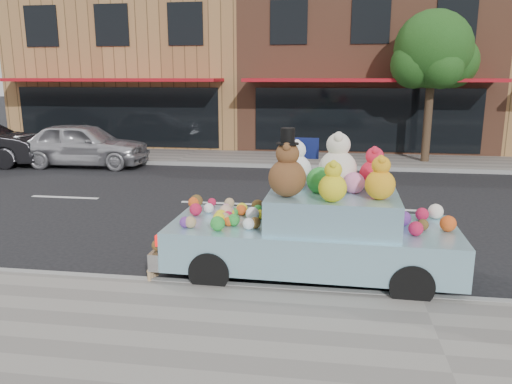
# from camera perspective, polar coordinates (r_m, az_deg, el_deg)

# --- Properties ---
(ground) EXTENTS (120.00, 120.00, 0.00)m
(ground) POSITION_cam_1_polar(r_m,az_deg,el_deg) (12.03, 14.47, -1.96)
(ground) COLOR black
(ground) RESTS_ON ground
(near_sidewalk) EXTENTS (60.00, 3.00, 0.12)m
(near_sidewalk) POSITION_cam_1_polar(r_m,az_deg,el_deg) (6.02, 20.75, -17.52)
(near_sidewalk) COLOR gray
(near_sidewalk) RESTS_ON ground
(far_sidewalk) EXTENTS (60.00, 3.00, 0.12)m
(far_sidewalk) POSITION_cam_1_polar(r_m,az_deg,el_deg) (18.35, 12.52, 3.45)
(far_sidewalk) COLOR gray
(far_sidewalk) RESTS_ON ground
(near_kerb) EXTENTS (60.00, 0.12, 0.13)m
(near_kerb) POSITION_cam_1_polar(r_m,az_deg,el_deg) (7.32, 18.34, -11.58)
(near_kerb) COLOR gray
(near_kerb) RESTS_ON ground
(far_kerb) EXTENTS (60.00, 0.12, 0.13)m
(far_kerb) POSITION_cam_1_polar(r_m,az_deg,el_deg) (16.88, 12.84, 2.63)
(far_kerb) COLOR gray
(far_kerb) RESTS_ON ground
(storefront_left) EXTENTS (10.00, 9.80, 7.30)m
(storefront_left) POSITION_cam_1_polar(r_m,az_deg,el_deg) (25.10, -12.10, 14.21)
(storefront_left) COLOR #9F7242
(storefront_left) RESTS_ON ground
(storefront_mid) EXTENTS (10.00, 9.80, 7.30)m
(storefront_mid) POSITION_cam_1_polar(r_m,az_deg,el_deg) (23.58, 12.10, 14.30)
(storefront_mid) COLOR brown
(storefront_mid) RESTS_ON ground
(street_tree) EXTENTS (3.00, 2.70, 5.22)m
(street_tree) POSITION_cam_1_polar(r_m,az_deg,el_deg) (18.43, 19.59, 14.41)
(street_tree) COLOR #38281C
(street_tree) RESTS_ON ground
(car_silver) EXTENTS (4.49, 1.93, 1.51)m
(car_silver) POSITION_cam_1_polar(r_m,az_deg,el_deg) (18.16, -19.14, 5.16)
(car_silver) COLOR silver
(car_silver) RESTS_ON ground
(art_car) EXTENTS (4.52, 1.86, 2.34)m
(art_car) POSITION_cam_1_polar(r_m,az_deg,el_deg) (7.65, 6.60, -3.95)
(art_car) COLOR black
(art_car) RESTS_ON ground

